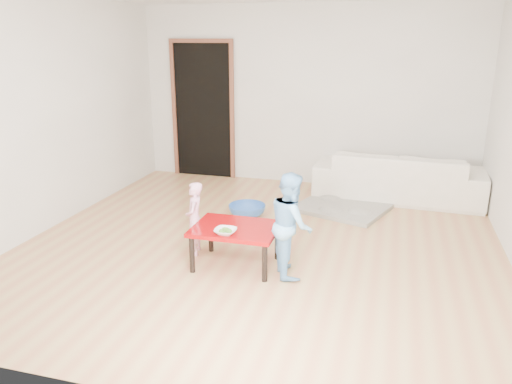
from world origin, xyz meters
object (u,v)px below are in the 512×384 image
at_px(bowl, 225,231).
at_px(child_pink, 195,219).
at_px(sofa, 398,176).
at_px(child_blue, 291,224).
at_px(basin, 247,210).
at_px(red_table, 236,246).

distance_m(bowl, child_pink, 0.58).
relative_size(sofa, child_blue, 2.27).
relative_size(child_pink, basin, 1.65).
xyz_separation_m(red_table, child_blue, (0.54, -0.02, 0.29)).
bearing_deg(sofa, red_table, 63.35).
relative_size(sofa, bowl, 10.99).
bearing_deg(red_table, sofa, 60.29).
height_order(sofa, basin, sofa).
bearing_deg(child_blue, red_table, 66.00).
bearing_deg(red_table, basin, 102.19).
bearing_deg(red_table, child_blue, -1.62).
bearing_deg(child_pink, red_table, 58.55).
distance_m(red_table, basin, 1.41).
bearing_deg(child_blue, sofa, -42.25).
relative_size(red_table, bowl, 3.99).
bearing_deg(child_pink, child_blue, 67.04).
bearing_deg(sofa, child_pink, 54.14).
height_order(child_blue, basin, child_blue).
relative_size(bowl, child_blue, 0.21).
height_order(bowl, basin, bowl).
xyz_separation_m(sofa, child_pink, (-1.98, -2.45, 0.05)).
relative_size(sofa, red_table, 2.76).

